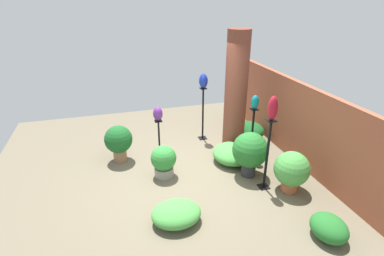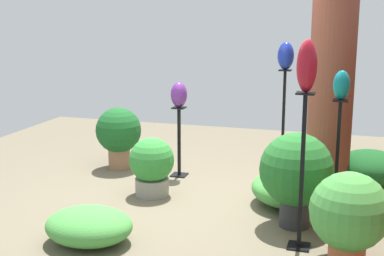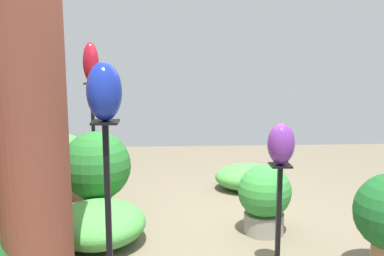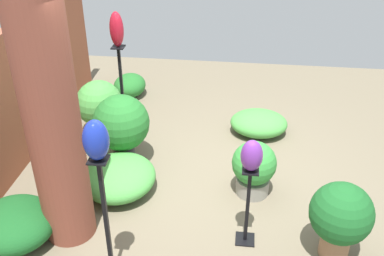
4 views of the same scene
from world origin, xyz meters
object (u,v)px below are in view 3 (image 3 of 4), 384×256
at_px(art_vase_ruby, 91,63).
at_px(pedestal_ruby, 94,149).
at_px(brick_pillar, 30,105).
at_px(potted_plant_mid_right, 96,168).
at_px(pedestal_cobalt, 109,235).
at_px(art_vase_violet, 281,144).
at_px(pedestal_teal, 45,189).
at_px(pedestal_violet, 278,225).
at_px(potted_plant_walkway_edge, 264,197).
at_px(potted_plant_back_center, 63,163).
at_px(art_vase_cobalt, 104,91).
at_px(art_vase_teal, 39,100).

bearing_deg(art_vase_ruby, pedestal_ruby, 180.00).
height_order(brick_pillar, potted_plant_mid_right, brick_pillar).
xyz_separation_m(pedestal_cobalt, art_vase_violet, (0.64, -1.24, 0.44)).
bearing_deg(pedestal_teal, pedestal_cobalt, -149.43).
bearing_deg(pedestal_violet, art_vase_violet, 0.00).
relative_size(pedestal_ruby, art_vase_ruby, 3.17).
relative_size(potted_plant_walkway_edge, potted_plant_back_center, 0.85).
relative_size(pedestal_teal, pedestal_violet, 1.32).
distance_m(brick_pillar, potted_plant_mid_right, 1.60).
bearing_deg(art_vase_cobalt, art_vase_teal, 30.57).
distance_m(brick_pillar, pedestal_violet, 2.10).
distance_m(pedestal_teal, art_vase_ruby, 1.59).
xyz_separation_m(pedestal_teal, art_vase_violet, (-0.62, -1.99, 0.52)).
distance_m(art_vase_teal, potted_plant_walkway_edge, 2.28).
distance_m(pedestal_violet, potted_plant_mid_right, 2.06).
height_order(pedestal_violet, potted_plant_walkway_edge, pedestal_violet).
bearing_deg(art_vase_ruby, potted_plant_back_center, 62.46).
relative_size(pedestal_teal, pedestal_ruby, 0.84).
relative_size(art_vase_ruby, potted_plant_walkway_edge, 0.66).
distance_m(pedestal_ruby, art_vase_teal, 1.35).
bearing_deg(art_vase_violet, art_vase_teal, 72.65).
xyz_separation_m(pedestal_teal, potted_plant_mid_right, (0.64, -0.36, 0.01)).
distance_m(art_vase_teal, art_vase_ruby, 1.19).
xyz_separation_m(pedestal_ruby, potted_plant_walkway_edge, (-0.93, -1.79, -0.29)).
height_order(art_vase_teal, potted_plant_back_center, art_vase_teal).
height_order(art_vase_teal, art_vase_violet, art_vase_teal).
bearing_deg(pedestal_ruby, potted_plant_mid_right, -168.54).
distance_m(pedestal_ruby, pedestal_violet, 2.46).
xyz_separation_m(art_vase_teal, art_vase_violet, (-0.62, -1.99, -0.28)).
distance_m(pedestal_violet, potted_plant_walkway_edge, 0.82).
bearing_deg(potted_plant_walkway_edge, pedestal_teal, 95.34).
bearing_deg(pedestal_cobalt, pedestal_ruby, 11.31).
relative_size(pedestal_ruby, art_vase_teal, 4.61).
xyz_separation_m(pedestal_cobalt, potted_plant_walkway_edge, (1.45, -1.31, -0.26)).
bearing_deg(pedestal_cobalt, potted_plant_mid_right, 11.27).
distance_m(pedestal_cobalt, art_vase_cobalt, 0.91).
xyz_separation_m(pedestal_cobalt, art_vase_cobalt, (-0.00, 0.00, 0.91)).
height_order(potted_plant_walkway_edge, potted_plant_mid_right, potted_plant_mid_right).
distance_m(pedestal_cobalt, pedestal_ruby, 2.43).
bearing_deg(potted_plant_back_center, potted_plant_walkway_edge, -117.59).
relative_size(art_vase_cobalt, potted_plant_back_center, 0.44).
bearing_deg(pedestal_teal, brick_pillar, -169.51).
bearing_deg(pedestal_teal, potted_plant_mid_right, -29.51).
xyz_separation_m(brick_pillar, potted_plant_mid_right, (1.35, -0.23, -0.83)).
height_order(art_vase_ruby, potted_plant_mid_right, art_vase_ruby).
bearing_deg(art_vase_teal, potted_plant_mid_right, -29.51).
bearing_deg(potted_plant_walkway_edge, brick_pillar, 115.00).
relative_size(art_vase_cobalt, potted_plant_walkway_edge, 0.52).
bearing_deg(pedestal_cobalt, potted_plant_back_center, 18.98).
distance_m(pedestal_ruby, art_vase_ruby, 0.99).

